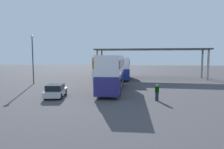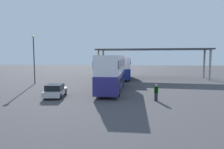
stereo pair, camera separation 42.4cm
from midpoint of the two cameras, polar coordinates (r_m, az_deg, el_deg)
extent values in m
plane|color=#444246|center=(22.49, 0.77, -5.59)|extent=(140.00, 140.00, 0.00)
cube|color=navy|center=(24.37, 0.50, -1.62)|extent=(2.63, 11.24, 1.92)
cube|color=white|center=(24.21, 0.50, 3.08)|extent=(2.56, 11.01, 2.08)
cube|color=black|center=(24.35, 0.50, -1.08)|extent=(2.66, 10.79, 0.65)
cube|color=black|center=(24.21, 0.50, 3.32)|extent=(2.66, 10.79, 0.83)
cube|color=black|center=(29.83, 1.66, 0.22)|extent=(2.11, 0.13, 1.15)
cube|color=orange|center=(29.76, 1.67, 1.98)|extent=(1.74, 0.10, 0.36)
cylinder|color=black|center=(28.03, -1.01, -2.37)|extent=(0.29, 1.00, 1.00)
cylinder|color=black|center=(27.82, 3.58, -2.44)|extent=(0.29, 1.00, 1.00)
cylinder|color=black|center=(21.25, -3.55, -4.87)|extent=(0.29, 1.00, 1.00)
cylinder|color=black|center=(20.97, 2.52, -5.00)|extent=(0.29, 1.00, 1.00)
cube|color=beige|center=(21.55, -15.48, -4.93)|extent=(2.11, 3.85, 0.55)
cube|color=black|center=(21.28, -15.64, -3.52)|extent=(1.78, 2.19, 0.58)
cylinder|color=black|center=(22.86, -16.60, -4.87)|extent=(0.27, 0.62, 0.60)
cylinder|color=black|center=(22.50, -12.83, -4.94)|extent=(0.27, 0.62, 0.60)
cylinder|color=black|center=(20.72, -18.33, -5.97)|extent=(0.27, 0.62, 0.60)
cylinder|color=black|center=(20.31, -14.18, -6.08)|extent=(0.27, 0.62, 0.60)
cube|color=white|center=(37.69, -1.94, 0.75)|extent=(2.74, 11.48, 1.78)
cube|color=orange|center=(37.58, -1.95, 3.57)|extent=(2.66, 11.25, 1.93)
cube|color=black|center=(37.67, -1.94, 1.08)|extent=(2.76, 11.02, 0.61)
cube|color=black|center=(37.58, -1.95, 3.72)|extent=(2.76, 11.02, 0.77)
cube|color=black|center=(43.27, -1.12, 1.71)|extent=(2.05, 0.16, 1.07)
cube|color=orange|center=(43.23, -1.12, 2.84)|extent=(1.69, 0.13, 0.36)
cylinder|color=black|center=(41.38, -2.89, 0.14)|extent=(0.31, 1.01, 1.00)
cylinder|color=black|center=(41.16, 0.11, 0.12)|extent=(0.31, 1.01, 1.00)
cylinder|color=black|center=(34.41, -4.38, -0.94)|extent=(0.31, 1.01, 1.00)
cylinder|color=black|center=(34.14, -0.77, -0.97)|extent=(0.31, 1.01, 1.00)
cube|color=navy|center=(37.16, 3.50, 0.69)|extent=(2.95, 10.64, 1.79)
cube|color=white|center=(37.06, 3.52, 3.57)|extent=(2.86, 10.42, 1.94)
cube|color=black|center=(37.15, 3.50, 1.02)|extent=(2.97, 10.22, 0.61)
cube|color=black|center=(37.05, 3.52, 3.72)|extent=(2.97, 10.22, 0.78)
cube|color=black|center=(42.35, 3.51, 1.63)|extent=(2.12, 0.19, 1.08)
cube|color=orange|center=(42.30, 3.51, 2.79)|extent=(1.75, 0.16, 0.36)
cylinder|color=black|center=(40.50, 1.90, 0.03)|extent=(0.32, 1.01, 1.00)
cylinder|color=black|center=(40.50, 5.09, 0.01)|extent=(0.32, 1.01, 1.00)
cylinder|color=black|center=(34.00, 1.59, -1.00)|extent=(0.32, 1.01, 1.00)
cylinder|color=black|center=(34.00, 5.39, -1.02)|extent=(0.32, 1.01, 1.00)
cube|color=#33353A|center=(39.05, 11.68, 7.09)|extent=(21.66, 6.91, 0.25)
cylinder|color=#9E9B93|center=(42.32, 25.32, 2.72)|extent=(0.36, 0.36, 5.39)
cylinder|color=#9E9B93|center=(38.57, 26.75, 2.46)|extent=(0.36, 0.36, 5.39)
cylinder|color=#9E9B93|center=(42.12, -2.25, 3.23)|extent=(0.36, 0.36, 5.39)
cylinder|color=#9E9B93|center=(38.34, -3.58, 3.01)|extent=(0.36, 0.36, 5.39)
cylinder|color=#33353A|center=(32.42, -21.22, 3.67)|extent=(0.16, 0.16, 7.04)
sphere|color=beige|center=(32.54, -21.44, 10.14)|extent=(0.44, 0.44, 0.44)
cylinder|color=#262633|center=(19.47, 13.21, -6.29)|extent=(0.32, 0.32, 0.77)
cylinder|color=#003000|center=(19.34, 13.25, -4.28)|extent=(0.38, 0.38, 0.61)
sphere|color=tan|center=(19.28, 13.28, -3.07)|extent=(0.22, 0.22, 0.22)
camera|label=1|loc=(0.21, -89.50, 0.05)|focal=31.68mm
camera|label=2|loc=(0.21, 90.50, -0.05)|focal=31.68mm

